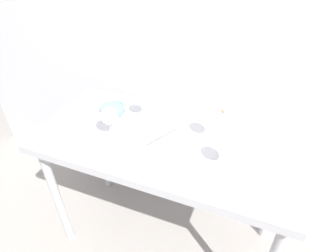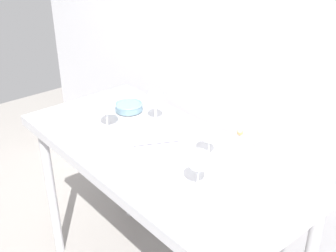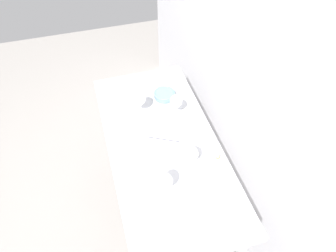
{
  "view_description": "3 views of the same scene",
  "coord_description": "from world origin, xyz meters",
  "px_view_note": "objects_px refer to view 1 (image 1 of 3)",
  "views": [
    {
      "loc": [
        0.43,
        -1.09,
        1.87
      ],
      "look_at": [
        0.01,
        -0.01,
        1.0
      ],
      "focal_mm": 30.42,
      "sensor_mm": 36.0,
      "label": 1
    },
    {
      "loc": [
        1.23,
        -1.0,
        1.82
      ],
      "look_at": [
        0.02,
        0.03,
        1.01
      ],
      "focal_mm": 44.77,
      "sensor_mm": 36.0,
      "label": 2
    },
    {
      "loc": [
        1.12,
        -0.31,
        2.34
      ],
      "look_at": [
        -0.04,
        0.04,
        1.0
      ],
      "focal_mm": 32.82,
      "sensor_mm": 36.0,
      "label": 3
    }
  ],
  "objects_px": {
    "wine_glass_near_right": "(228,147)",
    "tasting_bowl": "(113,109)",
    "wine_glass_near_left": "(109,116)",
    "tasting_sheet_upper": "(250,147)",
    "wine_glass_far_right": "(211,120)",
    "wine_glass_far_left": "(143,99)",
    "decanter_funnel": "(223,118)",
    "open_notebook": "(162,137)"
  },
  "relations": [
    {
      "from": "wine_glass_far_right",
      "to": "tasting_sheet_upper",
      "type": "xyz_separation_m",
      "value": [
        0.22,
        0.0,
        -0.12
      ]
    },
    {
      "from": "tasting_sheet_upper",
      "to": "tasting_bowl",
      "type": "xyz_separation_m",
      "value": [
        -0.81,
        0.02,
        0.02
      ]
    },
    {
      "from": "wine_glass_far_left",
      "to": "wine_glass_near_right",
      "type": "xyz_separation_m",
      "value": [
        0.53,
        -0.23,
        -0.0
      ]
    },
    {
      "from": "wine_glass_far_right",
      "to": "open_notebook",
      "type": "bearing_deg",
      "value": -158.29
    },
    {
      "from": "tasting_sheet_upper",
      "to": "decanter_funnel",
      "type": "relative_size",
      "value": 1.82
    },
    {
      "from": "open_notebook",
      "to": "tasting_bowl",
      "type": "distance_m",
      "value": 0.39
    },
    {
      "from": "wine_glass_far_left",
      "to": "open_notebook",
      "type": "xyz_separation_m",
      "value": [
        0.17,
        -0.14,
        -0.12
      ]
    },
    {
      "from": "wine_glass_far_left",
      "to": "tasting_sheet_upper",
      "type": "distance_m",
      "value": 0.63
    },
    {
      "from": "wine_glass_near_right",
      "to": "tasting_bowl",
      "type": "relative_size",
      "value": 1.19
    },
    {
      "from": "wine_glass_far_right",
      "to": "open_notebook",
      "type": "relative_size",
      "value": 0.43
    },
    {
      "from": "wine_glass_near_right",
      "to": "tasting_bowl",
      "type": "height_order",
      "value": "wine_glass_near_right"
    },
    {
      "from": "wine_glass_near_left",
      "to": "wine_glass_near_right",
      "type": "relative_size",
      "value": 1.01
    },
    {
      "from": "wine_glass_far_left",
      "to": "tasting_sheet_upper",
      "type": "relative_size",
      "value": 0.66
    },
    {
      "from": "wine_glass_far_right",
      "to": "tasting_sheet_upper",
      "type": "bearing_deg",
      "value": 1.12
    },
    {
      "from": "tasting_bowl",
      "to": "decanter_funnel",
      "type": "bearing_deg",
      "value": 10.41
    },
    {
      "from": "wine_glass_far_left",
      "to": "wine_glass_far_right",
      "type": "height_order",
      "value": "wine_glass_far_left"
    },
    {
      "from": "wine_glass_near_left",
      "to": "wine_glass_near_right",
      "type": "height_order",
      "value": "wine_glass_near_left"
    },
    {
      "from": "wine_glass_near_right",
      "to": "tasting_bowl",
      "type": "xyz_separation_m",
      "value": [
        -0.72,
        0.21,
        -0.1
      ]
    },
    {
      "from": "wine_glass_near_left",
      "to": "tasting_bowl",
      "type": "xyz_separation_m",
      "value": [
        -0.1,
        0.2,
        -0.1
      ]
    },
    {
      "from": "tasting_bowl",
      "to": "decanter_funnel",
      "type": "relative_size",
      "value": 1.02
    },
    {
      "from": "wine_glass_near_left",
      "to": "tasting_sheet_upper",
      "type": "bearing_deg",
      "value": 14.1
    },
    {
      "from": "wine_glass_far_left",
      "to": "open_notebook",
      "type": "distance_m",
      "value": 0.25
    },
    {
      "from": "wine_glass_near_left",
      "to": "wine_glass_far_left",
      "type": "bearing_deg",
      "value": 68.15
    },
    {
      "from": "wine_glass_near_right",
      "to": "tasting_sheet_upper",
      "type": "bearing_deg",
      "value": 64.67
    },
    {
      "from": "open_notebook",
      "to": "wine_glass_far_left",
      "type": "bearing_deg",
      "value": 169.07
    },
    {
      "from": "open_notebook",
      "to": "tasting_sheet_upper",
      "type": "height_order",
      "value": "open_notebook"
    },
    {
      "from": "wine_glass_far_left",
      "to": "tasting_bowl",
      "type": "distance_m",
      "value": 0.22
    },
    {
      "from": "wine_glass_far_right",
      "to": "decanter_funnel",
      "type": "height_order",
      "value": "wine_glass_far_right"
    },
    {
      "from": "wine_glass_far_left",
      "to": "decanter_funnel",
      "type": "height_order",
      "value": "wine_glass_far_left"
    },
    {
      "from": "wine_glass_near_left",
      "to": "wine_glass_far_right",
      "type": "xyz_separation_m",
      "value": [
        0.49,
        0.17,
        -0.01
      ]
    },
    {
      "from": "tasting_sheet_upper",
      "to": "wine_glass_near_right",
      "type": "bearing_deg",
      "value": -152.15
    },
    {
      "from": "open_notebook",
      "to": "tasting_bowl",
      "type": "bearing_deg",
      "value": -170.19
    },
    {
      "from": "wine_glass_near_right",
      "to": "tasting_sheet_upper",
      "type": "distance_m",
      "value": 0.24
    },
    {
      "from": "wine_glass_near_left",
      "to": "decanter_funnel",
      "type": "relative_size",
      "value": 1.23
    },
    {
      "from": "decanter_funnel",
      "to": "tasting_bowl",
      "type": "bearing_deg",
      "value": -169.59
    },
    {
      "from": "wine_glass_far_right",
      "to": "tasting_bowl",
      "type": "relative_size",
      "value": 1.14
    },
    {
      "from": "tasting_sheet_upper",
      "to": "tasting_bowl",
      "type": "bearing_deg",
      "value": 141.76
    },
    {
      "from": "wine_glass_far_right",
      "to": "wine_glass_near_right",
      "type": "height_order",
      "value": "wine_glass_near_right"
    },
    {
      "from": "tasting_sheet_upper",
      "to": "tasting_bowl",
      "type": "height_order",
      "value": "tasting_bowl"
    },
    {
      "from": "open_notebook",
      "to": "tasting_bowl",
      "type": "xyz_separation_m",
      "value": [
        -0.37,
        0.12,
        0.02
      ]
    },
    {
      "from": "wine_glass_near_right",
      "to": "open_notebook",
      "type": "bearing_deg",
      "value": 165.49
    },
    {
      "from": "wine_glass_far_right",
      "to": "tasting_bowl",
      "type": "distance_m",
      "value": 0.61
    }
  ]
}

